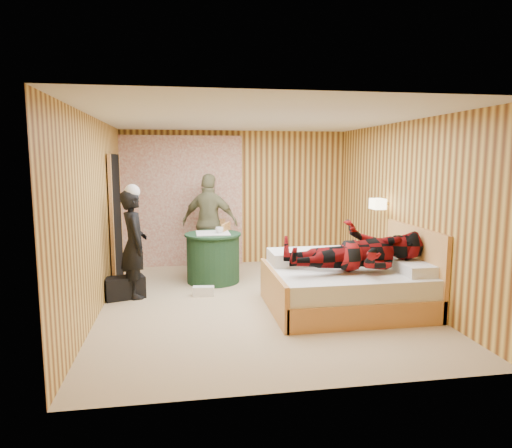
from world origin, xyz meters
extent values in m
cube|color=tan|center=(0.00, 0.00, 0.00)|extent=(4.20, 5.00, 0.01)
cube|color=silver|center=(0.00, 0.00, 2.50)|extent=(4.20, 5.00, 0.01)
cube|color=#ECC45A|center=(0.00, 2.50, 1.25)|extent=(4.20, 0.02, 2.50)
cube|color=#ECC45A|center=(-2.10, 0.00, 1.25)|extent=(0.02, 5.00, 2.50)
cube|color=#ECC45A|center=(2.10, 0.00, 1.25)|extent=(0.02, 5.00, 2.50)
cube|color=beige|center=(-1.00, 2.43, 1.20)|extent=(2.20, 0.08, 2.40)
cube|color=black|center=(-2.06, 1.40, 1.02)|extent=(0.06, 0.90, 2.05)
cylinder|color=gold|center=(2.00, 0.45, 1.30)|extent=(0.18, 0.04, 0.04)
cube|color=beige|center=(1.92, 0.45, 1.30)|extent=(0.18, 0.24, 0.16)
cube|color=#EBB160|center=(1.10, -0.47, 0.15)|extent=(1.96, 1.57, 0.29)
cube|color=white|center=(1.10, -0.47, 0.42)|extent=(1.90, 1.51, 0.25)
cube|color=#EBB160|center=(0.12, -0.47, 0.27)|extent=(0.06, 1.57, 0.55)
cube|color=#EBB160|center=(2.06, -0.47, 0.54)|extent=(0.06, 1.57, 1.08)
cube|color=silver|center=(1.86, -0.85, 0.61)|extent=(0.37, 0.54, 0.14)
cube|color=silver|center=(1.86, -0.10, 0.61)|extent=(0.37, 0.54, 0.14)
cube|color=white|center=(0.76, -0.03, 0.63)|extent=(1.18, 0.59, 0.18)
cube|color=#EBB160|center=(1.88, 0.10, 0.27)|extent=(0.40, 0.54, 0.54)
cube|color=#EBB160|center=(1.88, 0.10, 0.45)|extent=(0.42, 0.56, 0.03)
cylinder|color=#1E4225|center=(-0.54, 1.18, 0.38)|extent=(0.84, 0.84, 0.77)
cylinder|color=#1E4225|center=(-0.54, 1.18, 0.78)|extent=(0.91, 0.91, 0.03)
cube|color=silver|center=(-0.54, 1.18, 0.80)|extent=(0.67, 0.67, 0.01)
cube|color=#EBB160|center=(-0.54, 1.81, 0.45)|extent=(0.54, 0.54, 0.05)
cube|color=#EBB160|center=(-0.47, 1.99, 0.70)|extent=(0.41, 0.19, 0.46)
cylinder|color=#EBB160|center=(-0.76, 1.72, 0.21)|extent=(0.04, 0.04, 0.43)
cylinder|color=#EBB160|center=(-0.31, 1.91, 0.21)|extent=(0.04, 0.04, 0.43)
cube|color=#EBB160|center=(-0.47, 1.49, 0.45)|extent=(0.54, 0.54, 0.05)
cube|color=#EBB160|center=(-0.30, 1.42, 0.69)|extent=(0.18, 0.40, 0.46)
cylinder|color=#EBB160|center=(-0.57, 1.71, 0.21)|extent=(0.04, 0.04, 0.43)
cylinder|color=#EBB160|center=(-0.37, 1.27, 0.21)|extent=(0.04, 0.04, 0.43)
cube|color=black|center=(-1.85, 0.49, 0.16)|extent=(0.61, 0.45, 0.31)
cube|color=silver|center=(-0.73, 0.42, 0.07)|extent=(0.32, 0.16, 0.14)
cube|color=silver|center=(-0.70, 0.90, 0.06)|extent=(0.27, 0.18, 0.11)
imported|color=black|center=(-1.70, 0.53, 0.77)|extent=(0.49, 0.63, 1.54)
imported|color=olive|center=(-0.54, 1.94, 0.86)|extent=(1.09, 0.78, 1.72)
imported|color=maroon|center=(1.15, -0.67, 0.97)|extent=(0.86, 0.67, 1.77)
imported|color=silver|center=(1.88, 0.05, 0.56)|extent=(0.18, 0.23, 0.02)
imported|color=silver|center=(1.88, 0.05, 0.58)|extent=(0.27, 0.28, 0.02)
imported|color=silver|center=(1.88, 0.23, 0.59)|extent=(0.13, 0.13, 0.09)
imported|color=silver|center=(-0.44, 1.13, 0.85)|extent=(0.13, 0.13, 0.10)
camera|label=1|loc=(-1.02, -6.05, 1.96)|focal=32.00mm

